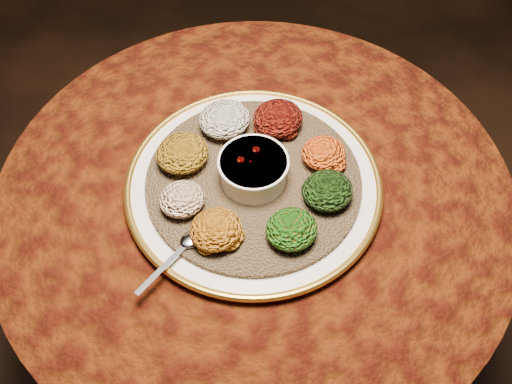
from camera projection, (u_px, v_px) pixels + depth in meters
table at (255, 238)px, 1.20m from camera, size 0.96×0.96×0.73m
platter at (254, 184)px, 1.04m from camera, size 0.50×0.50×0.02m
injera at (254, 181)px, 1.03m from camera, size 0.44×0.44×0.01m
stew_bowl at (253, 169)px, 1.00m from camera, size 0.13×0.13×0.05m
spoon at (187, 244)px, 0.94m from camera, size 0.15×0.05×0.01m
portion_ayib at (225, 119)px, 1.08m from camera, size 0.10×0.09×0.05m
portion_kitfo at (278, 118)px, 1.08m from camera, size 0.10×0.09×0.05m
portion_tikil at (324, 153)px, 1.04m from camera, size 0.08×0.08×0.04m
portion_gomen at (328, 190)px, 0.98m from camera, size 0.09×0.09×0.04m
portion_mixveg at (291, 229)px, 0.94m from camera, size 0.09×0.08×0.04m
portion_kik at (216, 229)px, 0.94m from camera, size 0.09×0.08×0.04m
portion_timatim at (182, 199)px, 0.98m from camera, size 0.08×0.08×0.04m
portion_shiro at (182, 153)px, 1.03m from camera, size 0.10×0.09×0.05m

